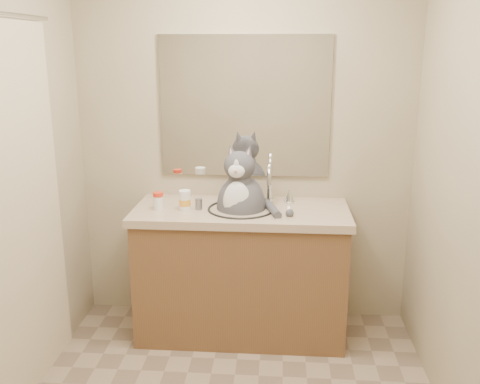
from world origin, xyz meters
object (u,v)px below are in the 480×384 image
at_px(grey_canister, 199,204).
at_px(cat, 241,202).
at_px(pill_bottle_redcap, 158,201).
at_px(pill_bottle_orange, 185,201).

bearing_deg(grey_canister, cat, 10.14).
bearing_deg(pill_bottle_redcap, pill_bottle_orange, -0.76).
distance_m(cat, pill_bottle_redcap, 0.51).
distance_m(cat, pill_bottle_orange, 0.35).
relative_size(cat, grey_canister, 8.99).
xyz_separation_m(cat, grey_canister, (-0.26, -0.05, -0.00)).
bearing_deg(grey_canister, pill_bottle_redcap, -175.86).
distance_m(cat, grey_canister, 0.26).
relative_size(cat, pill_bottle_orange, 4.94).
xyz_separation_m(pill_bottle_orange, grey_canister, (0.08, 0.02, -0.03)).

